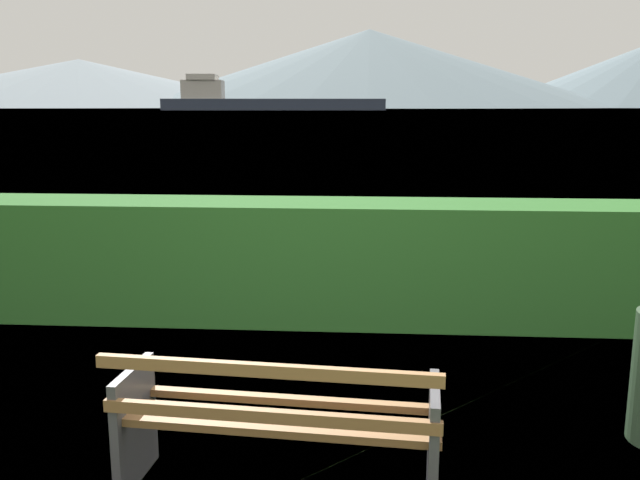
# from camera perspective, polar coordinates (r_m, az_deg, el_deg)

# --- Properties ---
(water_surface) EXTENTS (620.00, 620.00, 0.00)m
(water_surface) POSITION_cam_1_polar(r_m,az_deg,el_deg) (311.82, 4.06, 10.90)
(water_surface) COLOR #7A99A8
(water_surface) RESTS_ON ground_plane
(park_bench) EXTENTS (1.79, 0.71, 0.87)m
(park_bench) POSITION_cam_1_polar(r_m,az_deg,el_deg) (3.78, -3.65, -15.18)
(park_bench) COLOR olive
(park_bench) RESTS_ON ground_plane
(hedge_row) EXTENTS (12.58, 0.87, 1.18)m
(hedge_row) POSITION_cam_1_polar(r_m,az_deg,el_deg) (6.73, -0.01, -1.76)
(hedge_row) COLOR #2D6B28
(hedge_row) RESTS_ON ground_plane
(cargo_ship_large) EXTENTS (87.71, 21.64, 13.73)m
(cargo_ship_large) POSITION_cam_1_polar(r_m,az_deg,el_deg) (273.37, -5.34, 11.63)
(cargo_ship_large) COLOR #2D384C
(cargo_ship_large) RESTS_ON water_surface
(distant_hills) EXTENTS (829.50, 397.75, 63.87)m
(distant_hills) POSITION_cam_1_polar(r_m,az_deg,el_deg) (586.88, 3.51, 13.83)
(distant_hills) COLOR gray
(distant_hills) RESTS_ON ground_plane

